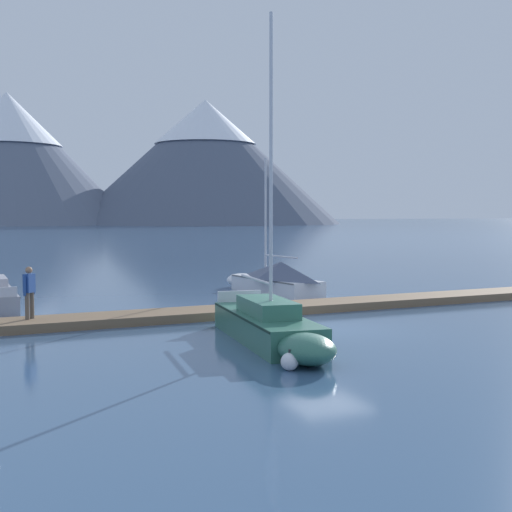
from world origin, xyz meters
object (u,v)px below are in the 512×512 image
Objects in this scene: sailboat_second_berth at (272,326)px; person_on_dock at (29,289)px; sailboat_mid_dock_port at (273,278)px; mooring_buoy_channel_marker at (290,362)px.

sailboat_second_berth reaches higher than person_on_dock.
sailboat_mid_dock_port is 12.74m from person_on_dock.
sailboat_second_berth is at bearing 73.45° from mooring_buoy_channel_marker.
person_on_dock reaches higher than mooring_buoy_channel_marker.
sailboat_second_berth is 8.27m from person_on_dock.
sailboat_mid_dock_port reaches higher than person_on_dock.
person_on_dock is 3.34× the size of mooring_buoy_channel_marker.
sailboat_mid_dock_port is (5.17, 11.54, 0.17)m from sailboat_second_berth.
sailboat_second_berth is at bearing -42.56° from person_on_dock.
sailboat_mid_dock_port is at bearing 67.42° from mooring_buoy_channel_marker.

